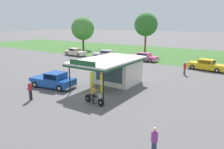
{
  "coord_description": "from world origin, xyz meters",
  "views": [
    {
      "loc": [
        12.12,
        -14.55,
        6.52
      ],
      "look_at": [
        0.5,
        3.03,
        1.4
      ],
      "focal_mm": 34.27,
      "sensor_mm": 36.0,
      "label": 1
    }
  ],
  "objects_px": {
    "gas_pump_offside": "(102,84)",
    "bystander_leaning_by_kiosk": "(154,141)",
    "parked_car_back_row_far_right": "(144,57)",
    "parked_car_back_row_left": "(207,65)",
    "motorcycle_with_rider": "(94,96)",
    "parked_car_back_row_right": "(106,54)",
    "gas_pump_nearside": "(92,81)",
    "parked_car_second_row_spare": "(75,52)",
    "bystander_strolling_foreground": "(30,90)",
    "featured_classic_sedan": "(53,81)",
    "bystander_admiring_sedan": "(185,68)"
  },
  "relations": [
    {
      "from": "gas_pump_offside",
      "to": "bystander_leaning_by_kiosk",
      "type": "distance_m",
      "value": 10.26
    },
    {
      "from": "gas_pump_offside",
      "to": "parked_car_back_row_far_right",
      "type": "relative_size",
      "value": 0.39
    },
    {
      "from": "gas_pump_offside",
      "to": "parked_car_back_row_left",
      "type": "relative_size",
      "value": 0.39
    },
    {
      "from": "motorcycle_with_rider",
      "to": "parked_car_back_row_right",
      "type": "distance_m",
      "value": 23.38
    },
    {
      "from": "gas_pump_nearside",
      "to": "motorcycle_with_rider",
      "type": "height_order",
      "value": "gas_pump_nearside"
    },
    {
      "from": "gas_pump_offside",
      "to": "parked_car_second_row_spare",
      "type": "relative_size",
      "value": 0.38
    },
    {
      "from": "bystander_strolling_foreground",
      "to": "bystander_leaning_by_kiosk",
      "type": "distance_m",
      "value": 12.11
    },
    {
      "from": "motorcycle_with_rider",
      "to": "featured_classic_sedan",
      "type": "xyz_separation_m",
      "value": [
        -6.43,
        1.43,
        0.05
      ]
    },
    {
      "from": "featured_classic_sedan",
      "to": "parked_car_back_row_far_right",
      "type": "xyz_separation_m",
      "value": [
        0.95,
        19.6,
        -0.05
      ]
    },
    {
      "from": "motorcycle_with_rider",
      "to": "parked_car_back_row_right",
      "type": "xyz_separation_m",
      "value": [
        -12.59,
        19.69,
        0.04
      ]
    },
    {
      "from": "parked_car_back_row_left",
      "to": "bystander_strolling_foreground",
      "type": "height_order",
      "value": "bystander_strolling_foreground"
    },
    {
      "from": "gas_pump_nearside",
      "to": "bystander_admiring_sedan",
      "type": "height_order",
      "value": "gas_pump_nearside"
    },
    {
      "from": "bystander_admiring_sedan",
      "to": "parked_car_second_row_spare",
      "type": "bearing_deg",
      "value": 168.81
    },
    {
      "from": "parked_car_back_row_right",
      "to": "parked_car_back_row_left",
      "type": "bearing_deg",
      "value": -2.11
    },
    {
      "from": "gas_pump_offside",
      "to": "featured_classic_sedan",
      "type": "xyz_separation_m",
      "value": [
        -5.34,
        -1.21,
        -0.23
      ]
    },
    {
      "from": "bystander_leaning_by_kiosk",
      "to": "gas_pump_offside",
      "type": "bearing_deg",
      "value": 140.76
    },
    {
      "from": "gas_pump_nearside",
      "to": "parked_car_back_row_right",
      "type": "height_order",
      "value": "gas_pump_nearside"
    },
    {
      "from": "bystander_strolling_foreground",
      "to": "bystander_leaning_by_kiosk",
      "type": "height_order",
      "value": "bystander_strolling_foreground"
    },
    {
      "from": "parked_car_back_row_left",
      "to": "parked_car_back_row_right",
      "type": "bearing_deg",
      "value": 177.89
    },
    {
      "from": "motorcycle_with_rider",
      "to": "featured_classic_sedan",
      "type": "height_order",
      "value": "featured_classic_sedan"
    },
    {
      "from": "gas_pump_offside",
      "to": "bystander_leaning_by_kiosk",
      "type": "height_order",
      "value": "gas_pump_offside"
    },
    {
      "from": "gas_pump_nearside",
      "to": "bystander_leaning_by_kiosk",
      "type": "height_order",
      "value": "gas_pump_nearside"
    },
    {
      "from": "gas_pump_offside",
      "to": "motorcycle_with_rider",
      "type": "distance_m",
      "value": 2.88
    },
    {
      "from": "featured_classic_sedan",
      "to": "parked_car_back_row_far_right",
      "type": "bearing_deg",
      "value": 87.23
    },
    {
      "from": "bystander_strolling_foreground",
      "to": "gas_pump_nearside",
      "type": "bearing_deg",
      "value": 60.14
    },
    {
      "from": "motorcycle_with_rider",
      "to": "bystander_admiring_sedan",
      "type": "distance_m",
      "value": 14.82
    },
    {
      "from": "gas_pump_nearside",
      "to": "featured_classic_sedan",
      "type": "bearing_deg",
      "value": -163.5
    },
    {
      "from": "gas_pump_offside",
      "to": "bystander_leaning_by_kiosk",
      "type": "bearing_deg",
      "value": -39.24
    },
    {
      "from": "parked_car_second_row_spare",
      "to": "parked_car_back_row_right",
      "type": "bearing_deg",
      "value": 5.55
    },
    {
      "from": "gas_pump_offside",
      "to": "bystander_strolling_foreground",
      "type": "xyz_separation_m",
      "value": [
        -4.06,
        -4.91,
        -0.06
      ]
    },
    {
      "from": "gas_pump_offside",
      "to": "motorcycle_with_rider",
      "type": "relative_size",
      "value": 0.95
    },
    {
      "from": "parked_car_back_row_right",
      "to": "parked_car_back_row_far_right",
      "type": "height_order",
      "value": "parked_car_back_row_right"
    },
    {
      "from": "gas_pump_offside",
      "to": "parked_car_back_row_left",
      "type": "distance_m",
      "value": 17.57
    },
    {
      "from": "gas_pump_nearside",
      "to": "parked_car_back_row_left",
      "type": "relative_size",
      "value": 0.4
    },
    {
      "from": "parked_car_second_row_spare",
      "to": "bystander_leaning_by_kiosk",
      "type": "height_order",
      "value": "bystander_leaning_by_kiosk"
    },
    {
      "from": "featured_classic_sedan",
      "to": "parked_car_back_row_right",
      "type": "xyz_separation_m",
      "value": [
        -6.16,
        18.26,
        -0.01
      ]
    },
    {
      "from": "gas_pump_offside",
      "to": "parked_car_back_row_right",
      "type": "height_order",
      "value": "gas_pump_offside"
    },
    {
      "from": "bystander_leaning_by_kiosk",
      "to": "gas_pump_nearside",
      "type": "bearing_deg",
      "value": 144.76
    },
    {
      "from": "bystander_strolling_foreground",
      "to": "bystander_admiring_sedan",
      "type": "bearing_deg",
      "value": 62.83
    },
    {
      "from": "parked_car_back_row_right",
      "to": "parked_car_back_row_far_right",
      "type": "relative_size",
      "value": 1.01
    },
    {
      "from": "parked_car_second_row_spare",
      "to": "parked_car_back_row_left",
      "type": "distance_m",
      "value": 24.96
    },
    {
      "from": "gas_pump_nearside",
      "to": "featured_classic_sedan",
      "type": "height_order",
      "value": "gas_pump_nearside"
    },
    {
      "from": "featured_classic_sedan",
      "to": "bystander_leaning_by_kiosk",
      "type": "distance_m",
      "value": 14.3
    },
    {
      "from": "parked_car_back_row_right",
      "to": "parked_car_second_row_spare",
      "type": "relative_size",
      "value": 0.99
    },
    {
      "from": "motorcycle_with_rider",
      "to": "featured_classic_sedan",
      "type": "relative_size",
      "value": 0.43
    },
    {
      "from": "bystander_strolling_foreground",
      "to": "parked_car_back_row_left",
      "type": "bearing_deg",
      "value": 64.03
    },
    {
      "from": "parked_car_back_row_right",
      "to": "bystander_strolling_foreground",
      "type": "distance_m",
      "value": 23.18
    },
    {
      "from": "gas_pump_offside",
      "to": "bystander_admiring_sedan",
      "type": "height_order",
      "value": "gas_pump_offside"
    },
    {
      "from": "bystander_admiring_sedan",
      "to": "parked_car_back_row_left",
      "type": "bearing_deg",
      "value": 68.57
    },
    {
      "from": "gas_pump_nearside",
      "to": "parked_car_back_row_right",
      "type": "relative_size",
      "value": 0.4
    }
  ]
}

